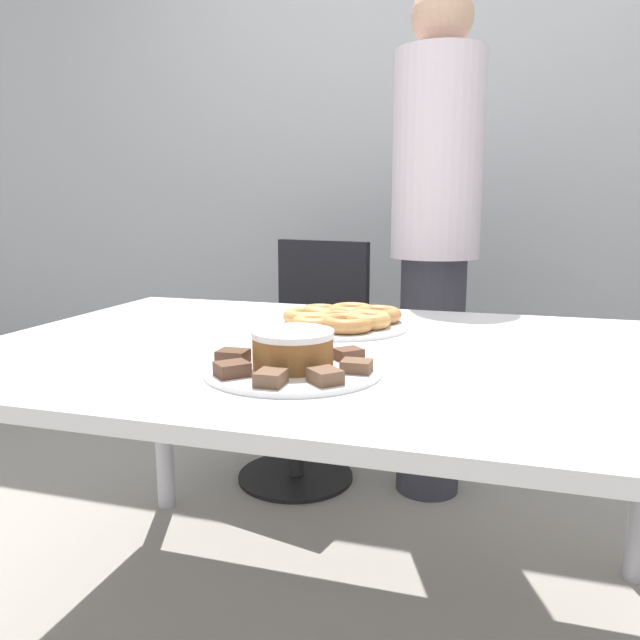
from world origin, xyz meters
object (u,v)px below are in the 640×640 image
(person_standing, at_px, (435,236))
(plate_cake, at_px, (293,370))
(office_chair_left, at_px, (303,367))
(frosted_cake, at_px, (293,349))
(plate_donuts, at_px, (340,326))

(person_standing, relative_size, plate_cake, 5.18)
(person_standing, xyz_separation_m, office_chair_left, (-0.48, 0.00, -0.50))
(office_chair_left, distance_m, plate_cake, 1.21)
(office_chair_left, height_order, plate_cake, office_chair_left)
(office_chair_left, xyz_separation_m, frosted_cake, (0.35, -1.11, 0.34))
(person_standing, bearing_deg, plate_donuts, -103.23)
(plate_cake, bearing_deg, frosted_cake, 63.43)
(office_chair_left, xyz_separation_m, plate_cake, (0.35, -1.11, 0.30))
(office_chair_left, bearing_deg, person_standing, 13.01)
(plate_cake, bearing_deg, office_chair_left, 107.57)
(person_standing, height_order, frosted_cake, person_standing)
(person_standing, xyz_separation_m, plate_cake, (-0.13, -1.11, -0.20))
(plate_cake, xyz_separation_m, plate_donuts, (-0.03, 0.44, 0.00))
(person_standing, relative_size, plate_donuts, 5.01)
(person_standing, xyz_separation_m, plate_donuts, (-0.16, -0.67, -0.20))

